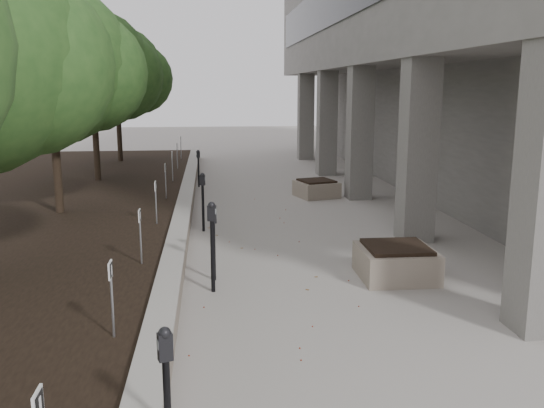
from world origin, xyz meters
TOP-DOWN VIEW (x-y plane):
  - ground at (0.00, 0.00)m, footprint 90.00×90.00m
  - retaining_wall at (-1.82, 9.00)m, footprint 0.39×26.00m
  - planting_bed at (-5.50, 9.00)m, footprint 7.00×26.00m
  - crabapple_tree_3 at (-4.80, 8.00)m, footprint 4.60×4.00m
  - crabapple_tree_4 at (-4.80, 13.00)m, footprint 4.60×4.00m
  - crabapple_tree_5 at (-4.80, 18.00)m, footprint 4.60×4.00m
  - parking_sign_2 at (-2.35, 0.50)m, footprint 0.04×0.22m
  - parking_sign_3 at (-2.35, 3.50)m, footprint 0.04×0.22m
  - parking_sign_4 at (-2.35, 6.50)m, footprint 0.04×0.22m
  - parking_sign_5 at (-2.35, 9.50)m, footprint 0.04×0.22m
  - parking_sign_6 at (-2.35, 12.50)m, footprint 0.04×0.22m
  - parking_sign_7 at (-2.35, 15.50)m, footprint 0.04×0.22m
  - parking_sign_8 at (-2.35, 18.50)m, footprint 0.04×0.22m
  - parking_meter_1 at (-1.55, -1.67)m, footprint 0.16×0.14m
  - parking_meter_2 at (-1.13, 3.08)m, footprint 0.18×0.15m
  - parking_meter_3 at (-1.11, 3.67)m, footprint 0.14×0.10m
  - parking_meter_4 at (-1.33, 7.29)m, footprint 0.16×0.13m
  - parking_meter_5 at (-1.54, 13.63)m, footprint 0.15×0.13m
  - planter_front at (2.15, 3.46)m, footprint 1.32×1.32m
  - planter_back at (2.17, 11.38)m, footprint 1.43×1.43m
  - berry_scatter at (-0.10, 5.00)m, footprint 3.30×14.10m

SIDE VIEW (x-z plane):
  - ground at x=0.00m, z-range 0.00..0.00m
  - berry_scatter at x=-0.10m, z-range 0.00..0.02m
  - planting_bed at x=-5.50m, z-range 0.00..0.40m
  - retaining_wall at x=-1.82m, z-range 0.00..0.50m
  - planter_back at x=2.17m, z-range 0.00..0.54m
  - planter_front at x=2.15m, z-range 0.00..0.61m
  - parking_meter_5 at x=-1.54m, z-range 0.00..1.28m
  - parking_meter_3 at x=-1.11m, z-range 0.00..1.32m
  - parking_meter_4 at x=-1.33m, z-range 0.00..1.41m
  - parking_meter_1 at x=-1.55m, z-range 0.00..1.43m
  - parking_meter_2 at x=-1.13m, z-range 0.00..1.55m
  - parking_sign_2 at x=-2.35m, z-range 0.40..1.36m
  - parking_sign_3 at x=-2.35m, z-range 0.40..1.36m
  - parking_sign_4 at x=-2.35m, z-range 0.40..1.36m
  - parking_sign_5 at x=-2.35m, z-range 0.40..1.36m
  - parking_sign_6 at x=-2.35m, z-range 0.40..1.36m
  - parking_sign_7 at x=-2.35m, z-range 0.40..1.36m
  - parking_sign_8 at x=-2.35m, z-range 0.40..1.36m
  - crabapple_tree_3 at x=-4.80m, z-range 0.40..5.84m
  - crabapple_tree_4 at x=-4.80m, z-range 0.40..5.84m
  - crabapple_tree_5 at x=-4.80m, z-range 0.40..5.84m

